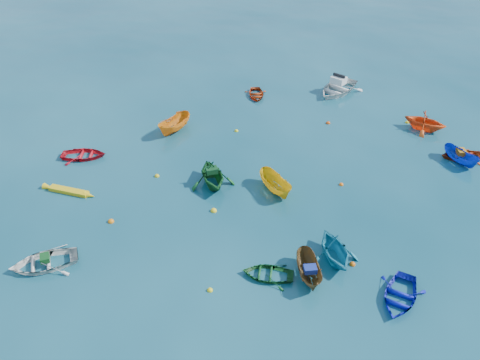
% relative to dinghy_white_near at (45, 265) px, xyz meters
% --- Properties ---
extents(ground, '(160.00, 160.00, 0.00)m').
position_rel_dinghy_white_near_xyz_m(ground, '(8.06, 4.51, 0.00)').
color(ground, '#0A394C').
rests_on(ground, ground).
extents(dinghy_white_near, '(4.21, 3.95, 0.71)m').
position_rel_dinghy_white_near_xyz_m(dinghy_white_near, '(0.00, 0.00, 0.00)').
color(dinghy_white_near, silver).
rests_on(dinghy_white_near, ground).
extents(sampan_brown_mid, '(2.02, 3.08, 1.11)m').
position_rel_dinghy_white_near_xyz_m(sampan_brown_mid, '(13.47, 2.75, 0.00)').
color(sampan_brown_mid, brown).
rests_on(sampan_brown_mid, ground).
extents(dinghy_blue_se, '(2.88, 3.54, 0.65)m').
position_rel_dinghy_white_near_xyz_m(dinghy_blue_se, '(17.92, 2.45, 0.00)').
color(dinghy_blue_se, '#0E18B5').
rests_on(dinghy_blue_se, ground).
extents(sampan_yellow_mid, '(3.02, 3.14, 1.23)m').
position_rel_dinghy_white_near_xyz_m(sampan_yellow_mid, '(10.40, 9.46, 0.00)').
color(sampan_yellow_mid, yellow).
rests_on(sampan_yellow_mid, ground).
extents(dinghy_green_e, '(2.80, 2.13, 0.54)m').
position_rel_dinghy_white_near_xyz_m(dinghy_green_e, '(11.44, 2.28, 0.00)').
color(dinghy_green_e, '#124E1F').
rests_on(dinghy_green_e, ground).
extents(dinghy_cyan_se, '(3.73, 3.91, 1.60)m').
position_rel_dinghy_white_near_xyz_m(dinghy_cyan_se, '(14.58, 4.36, 0.00)').
color(dinghy_cyan_se, teal).
rests_on(dinghy_cyan_se, ground).
extents(dinghy_red_nw, '(3.56, 2.96, 0.64)m').
position_rel_dinghy_white_near_xyz_m(dinghy_red_nw, '(-3.43, 9.88, 0.00)').
color(dinghy_red_nw, red).
rests_on(dinghy_red_nw, ground).
extents(sampan_orange_n, '(2.24, 3.61, 1.31)m').
position_rel_dinghy_white_near_xyz_m(sampan_orange_n, '(1.46, 14.99, 0.00)').
color(sampan_orange_n, orange).
rests_on(sampan_orange_n, ground).
extents(dinghy_green_n, '(4.16, 4.31, 1.74)m').
position_rel_dinghy_white_near_xyz_m(dinghy_green_n, '(6.32, 9.12, 0.00)').
color(dinghy_green_n, '#145620').
rests_on(dinghy_green_n, ground).
extents(dinghy_red_ne, '(3.39, 2.83, 0.60)m').
position_rel_dinghy_white_near_xyz_m(dinghy_red_ne, '(22.29, 16.65, 0.00)').
color(dinghy_red_ne, '#B8370F').
rests_on(dinghy_red_ne, ground).
extents(sampan_blue_far, '(2.66, 2.78, 1.08)m').
position_rel_dinghy_white_near_xyz_m(sampan_blue_far, '(22.08, 15.99, 0.00)').
color(sampan_blue_far, '#0F35C5').
rests_on(sampan_blue_far, ground).
extents(dinghy_red_far, '(2.72, 3.22, 0.57)m').
position_rel_dinghy_white_near_xyz_m(dinghy_red_far, '(6.05, 22.62, 0.00)').
color(dinghy_red_far, '#AC330E').
rests_on(dinghy_red_far, ground).
extents(dinghy_orange_far, '(3.75, 3.46, 1.63)m').
position_rel_dinghy_white_near_xyz_m(dinghy_orange_far, '(19.92, 20.21, 0.00)').
color(dinghy_orange_far, '#F25116').
rests_on(dinghy_orange_far, ground).
extents(kayak_yellow, '(3.39, 0.60, 0.33)m').
position_rel_dinghy_white_near_xyz_m(kayak_yellow, '(-2.21, 5.95, 0.00)').
color(kayak_yellow, gold).
rests_on(kayak_yellow, ground).
extents(motorboat_white, '(5.13, 5.77, 1.59)m').
position_rel_dinghy_white_near_xyz_m(motorboat_white, '(12.84, 25.31, 0.00)').
color(motorboat_white, white).
rests_on(motorboat_white, ground).
extents(tarp_green_a, '(0.71, 0.75, 0.29)m').
position_rel_dinghy_white_near_xyz_m(tarp_green_a, '(0.08, 0.06, 0.50)').
color(tarp_green_a, '#124A1C').
rests_on(tarp_green_a, dinghy_white_near).
extents(tarp_blue_a, '(0.76, 0.67, 0.31)m').
position_rel_dinghy_white_near_xyz_m(tarp_blue_a, '(13.52, 2.61, 0.71)').
color(tarp_blue_a, navy).
rests_on(tarp_blue_a, sampan_brown_mid).
extents(tarp_green_b, '(0.93, 0.87, 0.36)m').
position_rel_dinghy_white_near_xyz_m(tarp_green_b, '(6.27, 9.21, 1.05)').
color(tarp_green_b, '#0F3F1C').
rests_on(tarp_green_b, dinghy_green_n).
extents(tarp_orange_b, '(0.74, 0.86, 0.36)m').
position_rel_dinghy_white_near_xyz_m(tarp_orange_b, '(22.19, 16.62, 0.48)').
color(tarp_orange_b, orange).
rests_on(tarp_orange_b, dinghy_red_ne).
extents(buoy_ye_a, '(0.29, 0.29, 0.29)m').
position_rel_dinghy_white_near_xyz_m(buoy_ye_a, '(8.89, 0.60, 0.00)').
color(buoy_ye_a, yellow).
rests_on(buoy_ye_a, ground).
extents(buoy_or_b, '(0.33, 0.33, 0.33)m').
position_rel_dinghy_white_near_xyz_m(buoy_or_b, '(15.59, 4.19, 0.00)').
color(buoy_or_b, '#DA5C0B').
rests_on(buoy_or_b, ground).
extents(buoy_ye_b, '(0.34, 0.34, 0.34)m').
position_rel_dinghy_white_near_xyz_m(buoy_ye_b, '(2.47, 9.03, 0.00)').
color(buoy_ye_b, gold).
rests_on(buoy_ye_b, ground).
extents(buoy_or_c, '(0.37, 0.37, 0.37)m').
position_rel_dinghy_white_near_xyz_m(buoy_or_c, '(1.70, 4.05, 0.00)').
color(buoy_or_c, orange).
rests_on(buoy_or_c, ground).
extents(buoy_ye_c, '(0.38, 0.38, 0.38)m').
position_rel_dinghy_white_near_xyz_m(buoy_ye_c, '(7.21, 6.54, 0.00)').
color(buoy_ye_c, yellow).
rests_on(buoy_ye_c, ground).
extents(buoy_or_d, '(0.30, 0.30, 0.30)m').
position_rel_dinghy_white_near_xyz_m(buoy_or_d, '(14.41, 11.22, 0.00)').
color(buoy_or_d, orange).
rests_on(buoy_or_d, ground).
extents(buoy_ye_d, '(0.31, 0.31, 0.31)m').
position_rel_dinghy_white_near_xyz_m(buoy_ye_d, '(5.99, 16.22, 0.00)').
color(buoy_ye_d, yellow).
rests_on(buoy_ye_d, ground).
extents(buoy_or_e, '(0.35, 0.35, 0.35)m').
position_rel_dinghy_white_near_xyz_m(buoy_or_e, '(12.69, 19.28, 0.00)').
color(buoy_or_e, '#DC470C').
rests_on(buoy_or_e, ground).
extents(buoy_ye_e, '(0.32, 0.32, 0.32)m').
position_rel_dinghy_white_near_xyz_m(buoy_ye_e, '(18.75, 21.01, 0.00)').
color(buoy_ye_e, '#FFF11A').
rests_on(buoy_ye_e, ground).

